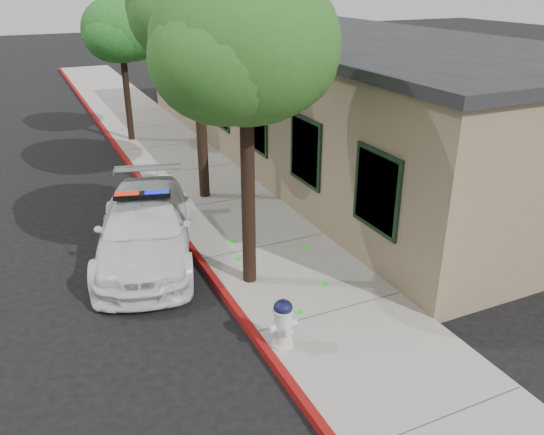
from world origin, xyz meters
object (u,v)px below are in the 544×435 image
(clapboard_building, at_px, (327,95))
(street_tree_far, at_px, (122,33))
(street_tree_mid, at_px, (195,12))
(police_car, at_px, (145,228))
(street_tree_near, at_px, (246,52))
(fire_hydrant, at_px, (283,323))

(clapboard_building, xyz_separation_m, street_tree_far, (-5.91, 4.38, 1.89))
(clapboard_building, xyz_separation_m, street_tree_mid, (-5.29, -2.34, 2.92))
(clapboard_building, bearing_deg, police_car, -146.05)
(clapboard_building, distance_m, street_tree_mid, 6.48)
(street_tree_far, bearing_deg, street_tree_near, -90.37)
(street_tree_far, bearing_deg, fire_hydrant, -91.78)
(street_tree_mid, bearing_deg, clapboard_building, 23.87)
(police_car, relative_size, street_tree_far, 1.04)
(street_tree_far, bearing_deg, clapboard_building, -36.55)
(street_tree_near, distance_m, street_tree_far, 11.69)
(fire_hydrant, bearing_deg, street_tree_mid, 80.11)
(clapboard_building, height_order, street_tree_far, street_tree_far)
(police_car, bearing_deg, fire_hydrant, -58.16)
(clapboard_building, relative_size, street_tree_mid, 3.22)
(fire_hydrant, xyz_separation_m, street_tree_near, (0.36, 2.26, 4.08))
(fire_hydrant, bearing_deg, street_tree_far, 86.59)
(police_car, bearing_deg, street_tree_near, -37.44)
(street_tree_near, bearing_deg, fire_hydrant, -99.04)
(clapboard_building, bearing_deg, fire_hydrant, -123.60)
(clapboard_building, distance_m, police_car, 9.26)
(clapboard_building, xyz_separation_m, street_tree_near, (-5.98, -7.29, 2.56))
(fire_hydrant, xyz_separation_m, street_tree_mid, (1.05, 7.20, 4.44))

